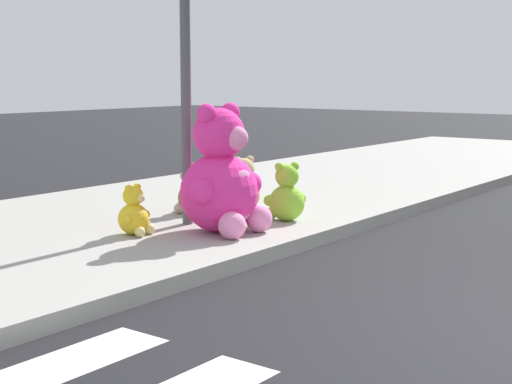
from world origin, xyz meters
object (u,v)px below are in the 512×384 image
plush_pink_large (222,181)px  plush_brown (192,193)px  plush_yellow (135,214)px  sign_pole (186,65)px  plush_lime (286,197)px  plush_tan (243,189)px

plush_pink_large → plush_brown: 1.25m
plush_pink_large → plush_yellow: plush_pink_large is taller
plush_pink_large → plush_brown: plush_pink_large is taller
plush_brown → plush_yellow: bearing=-163.2°
sign_pole → plush_lime: bearing=-42.5°
sign_pole → plush_lime: 1.80m
plush_pink_large → plush_lime: (0.93, -0.15, -0.27)m
plush_lime → plush_yellow: size_ratio=1.26×
sign_pole → plush_brown: sign_pole is taller
sign_pole → plush_tan: 1.77m
plush_pink_large → plush_yellow: size_ratio=2.55×
plush_brown → plush_yellow: 1.36m
plush_yellow → plush_lime: bearing=-26.5°
plush_yellow → plush_tan: bearing=0.2°
sign_pole → plush_lime: size_ratio=4.90×
plush_brown → plush_tan: 0.62m
sign_pole → plush_lime: sign_pole is taller
sign_pole → plush_tan: (1.03, 0.04, -1.44)m
sign_pole → plush_pink_large: 1.32m
plush_lime → plush_pink_large: bearing=170.8°
plush_brown → plush_tan: (0.48, -0.39, 0.03)m
plush_tan → plush_lime: (-0.22, -0.78, 0.00)m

